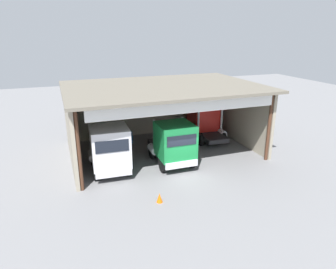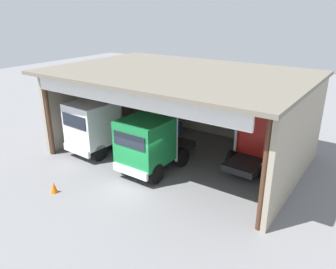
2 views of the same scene
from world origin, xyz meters
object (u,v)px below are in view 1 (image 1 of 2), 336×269
(truck_white_yard_outside, at_px, (109,148))
(tool_cart, at_px, (127,137))
(truck_red_center_bay, at_px, (205,120))
(traffic_cone, at_px, (160,198))
(truck_green_left_bay, at_px, (173,143))
(oil_drum, at_px, (178,130))

(truck_white_yard_outside, relative_size, tool_cart, 5.46)
(truck_red_center_bay, height_order, traffic_cone, truck_red_center_bay)
(truck_white_yard_outside, height_order, traffic_cone, truck_white_yard_outside)
(truck_white_yard_outside, xyz_separation_m, tool_cart, (2.40, 5.41, -1.27))
(truck_green_left_bay, distance_m, truck_red_center_bay, 6.56)
(truck_green_left_bay, bearing_deg, traffic_cone, 61.19)
(tool_cart, bearing_deg, truck_white_yard_outside, -113.94)
(oil_drum, bearing_deg, traffic_cone, -116.90)
(truck_white_yard_outside, xyz_separation_m, truck_green_left_bay, (4.49, -0.33, -0.06))
(tool_cart, height_order, traffic_cone, tool_cart)
(truck_red_center_bay, relative_size, tool_cart, 4.73)
(truck_green_left_bay, relative_size, oil_drum, 5.81)
(truck_white_yard_outside, distance_m, traffic_cone, 5.46)
(truck_green_left_bay, distance_m, tool_cart, 6.23)
(truck_red_center_bay, relative_size, oil_drum, 5.17)
(truck_green_left_bay, height_order, tool_cart, truck_green_left_bay)
(tool_cart, bearing_deg, oil_drum, 5.12)
(traffic_cone, bearing_deg, truck_red_center_bay, 50.63)
(oil_drum, xyz_separation_m, tool_cart, (-4.97, -0.44, 0.04))
(traffic_cone, bearing_deg, tool_cart, 87.32)
(truck_white_yard_outside, distance_m, tool_cart, 6.06)
(traffic_cone, bearing_deg, truck_white_yard_outside, 111.47)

